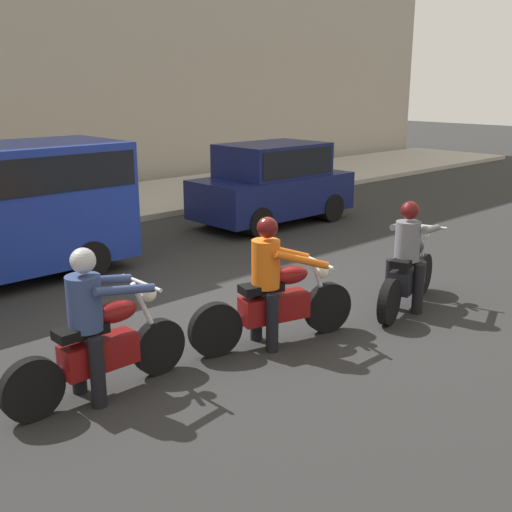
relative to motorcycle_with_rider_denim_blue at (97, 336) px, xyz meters
name	(u,v)px	position (x,y,z in m)	size (l,w,h in m)	color
ground_plane	(241,308)	(2.74, 0.90, -0.65)	(80.00, 80.00, 0.00)	#272727
sidewalk_slab	(12,218)	(2.74, 8.90, -0.58)	(40.00, 4.40, 0.14)	#A8A399
motorcycle_with_rider_denim_blue	(97,336)	(0.00, 0.00, 0.00)	(2.06, 0.70, 1.58)	black
motorcycle_with_rider_gray	(408,265)	(4.47, -0.67, -0.01)	(2.04, 0.84, 1.55)	black
motorcycle_with_rider_orange_stripe	(273,293)	(2.22, -0.27, 0.00)	(2.18, 0.86, 1.59)	black
parked_hatchback_navy	(273,183)	(6.96, 4.56, 0.28)	(3.70, 1.76, 1.80)	#11194C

